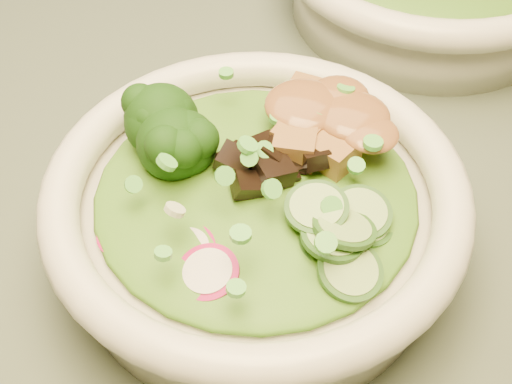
% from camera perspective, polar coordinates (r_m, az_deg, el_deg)
% --- Properties ---
extents(dining_table, '(1.20, 0.80, 0.75)m').
position_cam_1_polar(dining_table, '(0.57, 6.57, -9.89)').
color(dining_table, black).
rests_on(dining_table, ground).
extents(salad_bowl, '(0.26, 0.26, 0.07)m').
position_cam_1_polar(salad_bowl, '(0.44, 0.00, -1.69)').
color(salad_bowl, silver).
rests_on(salad_bowl, dining_table).
extents(lettuce_bed, '(0.19, 0.19, 0.02)m').
position_cam_1_polar(lettuce_bed, '(0.42, 0.00, 0.09)').
color(lettuce_bed, '#2D5E13').
rests_on(lettuce_bed, salad_bowl).
extents(broccoli_florets, '(0.09, 0.09, 0.04)m').
position_cam_1_polar(broccoli_florets, '(0.44, -5.95, 5.07)').
color(broccoli_florets, black).
rests_on(broccoli_florets, salad_bowl).
extents(radish_slices, '(0.11, 0.07, 0.02)m').
position_cam_1_polar(radish_slices, '(0.39, -5.92, -4.87)').
color(radish_slices, '#A10C49').
rests_on(radish_slices, salad_bowl).
extents(cucumber_slices, '(0.09, 0.09, 0.03)m').
position_cam_1_polar(cucumber_slices, '(0.39, 6.66, -3.44)').
color(cucumber_slices, '#8CB966').
rests_on(cucumber_slices, salad_bowl).
extents(mushroom_heap, '(0.09, 0.09, 0.04)m').
position_cam_1_polar(mushroom_heap, '(0.42, 1.06, 2.15)').
color(mushroom_heap, black).
rests_on(mushroom_heap, salad_bowl).
extents(tofu_cubes, '(0.10, 0.08, 0.03)m').
position_cam_1_polar(tofu_cubes, '(0.45, 5.33, 5.18)').
color(tofu_cubes, brown).
rests_on(tofu_cubes, salad_bowl).
extents(peanut_sauce, '(0.07, 0.05, 0.02)m').
position_cam_1_polar(peanut_sauce, '(0.44, 5.44, 6.36)').
color(peanut_sauce, brown).
rests_on(peanut_sauce, tofu_cubes).
extents(scallion_garnish, '(0.18, 0.18, 0.02)m').
position_cam_1_polar(scallion_garnish, '(0.40, 0.00, 2.22)').
color(scallion_garnish, '#56B740').
rests_on(scallion_garnish, salad_bowl).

